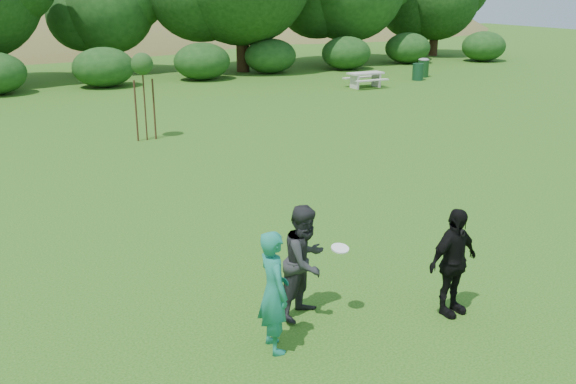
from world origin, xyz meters
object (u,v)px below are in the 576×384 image
Objects in this scene: player_black at (453,262)px; trash_can_lidded at (423,67)px; player_teal at (274,291)px; player_grey at (305,261)px; sapling at (142,66)px; trash_can_near at (418,72)px; picnic_table at (366,77)px.

trash_can_lidded is at bearing 42.66° from player_black.
player_teal is 0.99× the size of player_grey.
sapling reaches higher than player_grey.
player_grey is 26.77m from trash_can_near.
picnic_table is at bearing -32.25° from player_teal.
player_grey is at bearing -132.50° from trash_can_lidded.
trash_can_near is 0.86× the size of trash_can_lidded.
trash_can_near is 0.32× the size of sapling.
player_teal is 0.62× the size of sapling.
sapling is (1.94, 13.44, 1.53)m from player_teal.
player_teal is 1.97× the size of trash_can_near.
trash_can_near is (17.94, 19.86, -0.45)m from player_grey.
player_teal reaches higher than trash_can_near.
player_grey is 1.99× the size of trash_can_near.
player_grey reaches higher than trash_can_near.
picnic_table is (-4.00, -0.90, 0.07)m from trash_can_near.
trash_can_lidded is at bearing 19.52° from picnic_table.
player_black is (2.89, -0.34, -0.03)m from player_teal.
player_teal is 1.08m from player_grey.
player_black is at bearing -120.83° from picnic_table.
player_teal reaches higher than player_black.
sapling reaches higher than trash_can_near.
trash_can_near is at bearing -140.28° from trash_can_lidded.
player_grey is at bearing -94.85° from sapling.
sapling is 19.74m from trash_can_lidded.
player_grey reaches higher than player_teal.
player_teal is at bearing -127.03° from picnic_table.
player_grey is at bearing -47.74° from player_teal.
trash_can_near is 1.42m from trash_can_lidded.
trash_can_lidded is (19.03, 20.77, -0.36)m from player_grey.
trash_can_lidded is (1.09, 0.91, 0.09)m from trash_can_near.
picnic_table is 1.71× the size of trash_can_lidded.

